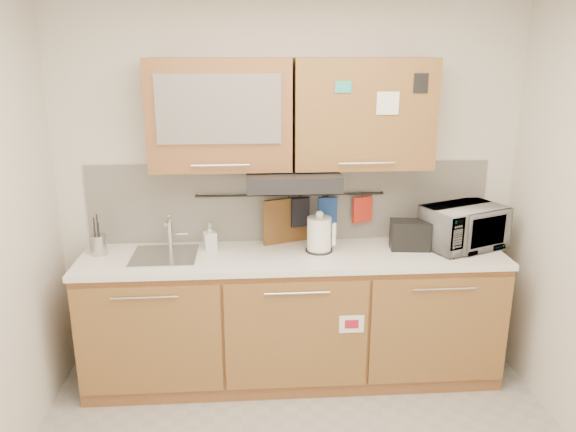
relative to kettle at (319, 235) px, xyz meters
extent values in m
plane|color=silver|center=(-0.18, 0.27, 0.27)|extent=(3.20, 0.00, 3.20)
cube|color=#945F34|center=(-0.18, -0.03, -0.59)|extent=(2.80, 0.60, 0.88)
cube|color=black|center=(-0.18, -0.03, -0.98)|extent=(2.80, 0.54, 0.10)
cube|color=olive|center=(-1.11, -0.34, -0.56)|extent=(0.91, 0.02, 0.74)
cylinder|color=silver|center=(-1.11, -0.37, -0.25)|extent=(0.41, 0.01, 0.01)
cube|color=olive|center=(-0.18, -0.34, -0.56)|extent=(0.91, 0.02, 0.74)
cylinder|color=silver|center=(-0.18, -0.37, -0.25)|extent=(0.41, 0.01, 0.01)
cube|color=olive|center=(0.75, -0.34, -0.56)|extent=(0.91, 0.02, 0.74)
cylinder|color=silver|center=(0.75, -0.37, -0.25)|extent=(0.41, 0.01, 0.01)
cube|color=white|center=(-0.18, -0.04, -0.13)|extent=(2.82, 0.62, 0.04)
cube|color=silver|center=(-0.18, 0.26, 0.17)|extent=(2.80, 0.02, 0.56)
cube|color=#945F34|center=(-0.64, 0.10, 0.80)|extent=(0.90, 0.35, 0.70)
cube|color=silver|center=(-0.64, -0.09, 0.85)|extent=(0.76, 0.02, 0.42)
cube|color=olive|center=(0.28, 0.10, 0.80)|extent=(0.90, 0.35, 0.70)
cube|color=white|center=(0.40, -0.08, 0.88)|extent=(0.14, 0.00, 0.14)
cube|color=black|center=(-0.18, 0.02, 0.39)|extent=(0.60, 0.46, 0.10)
cube|color=silver|center=(-1.03, -0.03, -0.12)|extent=(0.42, 0.40, 0.03)
cylinder|color=silver|center=(-1.01, 0.13, 0.01)|extent=(0.03, 0.03, 0.24)
cylinder|color=silver|center=(-1.01, 0.05, 0.11)|extent=(0.02, 0.18, 0.02)
cylinder|color=black|center=(-0.18, 0.22, 0.23)|extent=(1.30, 0.02, 0.02)
cylinder|color=#AFAFB4|center=(-1.47, 0.04, -0.05)|extent=(0.12, 0.12, 0.14)
cylinder|color=black|center=(-1.49, 0.05, 0.01)|extent=(0.01, 0.01, 0.26)
cylinder|color=black|center=(-1.45, 0.03, 0.00)|extent=(0.01, 0.01, 0.23)
cylinder|color=black|center=(-1.47, 0.06, 0.02)|extent=(0.01, 0.01, 0.27)
cylinder|color=black|center=(-1.48, 0.02, -0.01)|extent=(0.01, 0.01, 0.20)
cylinder|color=white|center=(0.00, 0.00, 0.00)|extent=(0.20, 0.20, 0.24)
sphere|color=white|center=(0.00, 0.00, 0.14)|extent=(0.05, 0.05, 0.05)
cube|color=white|center=(0.10, -0.03, 0.02)|extent=(0.03, 0.04, 0.15)
cylinder|color=black|center=(0.00, 0.00, -0.11)|extent=(0.18, 0.18, 0.01)
cube|color=black|center=(0.62, 0.01, -0.01)|extent=(0.28, 0.18, 0.20)
cube|color=black|center=(0.57, 0.01, 0.08)|extent=(0.09, 0.12, 0.01)
cube|color=black|center=(0.67, 0.00, 0.08)|extent=(0.09, 0.12, 0.01)
imported|color=#999999|center=(0.99, 0.01, 0.03)|extent=(0.62, 0.53, 0.29)
imported|color=#999999|center=(-0.74, 0.09, -0.02)|extent=(0.10, 0.10, 0.18)
cube|color=brown|center=(-0.19, 0.21, -0.03)|extent=(0.36, 0.16, 0.47)
cube|color=navy|center=(0.08, 0.21, 0.10)|extent=(0.13, 0.04, 0.22)
cube|color=black|center=(-0.11, 0.21, 0.10)|extent=(0.14, 0.07, 0.20)
cube|color=red|center=(0.33, 0.21, 0.11)|extent=(0.15, 0.07, 0.18)
camera|label=1|loc=(-0.46, -3.55, 1.19)|focal=35.00mm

